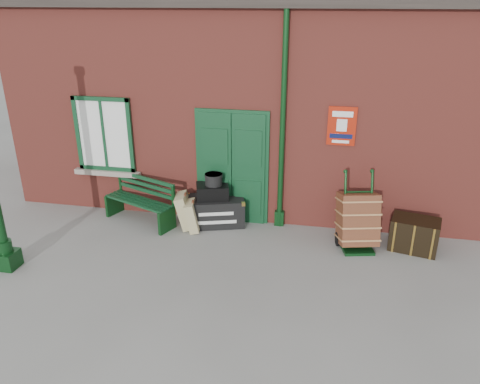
% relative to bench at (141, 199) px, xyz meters
% --- Properties ---
extents(ground, '(80.00, 80.00, 0.00)m').
position_rel_bench_xyz_m(ground, '(2.07, -1.10, -0.47)').
color(ground, gray).
rests_on(ground, ground).
extents(station_building, '(10.30, 4.30, 4.36)m').
position_rel_bench_xyz_m(station_building, '(2.07, 2.39, 1.69)').
color(station_building, '#963B30').
rests_on(station_building, ground).
extents(bench, '(1.57, 1.00, 0.93)m').
position_rel_bench_xyz_m(bench, '(0.00, 0.00, 0.00)').
color(bench, '#103C1F').
rests_on(bench, ground).
extents(houdini_trunk, '(1.24, 0.91, 0.55)m').
position_rel_bench_xyz_m(houdini_trunk, '(1.47, 0.15, -0.19)').
color(houdini_trunk, black).
rests_on(houdini_trunk, ground).
extents(strongbox, '(0.71, 0.60, 0.28)m').
position_rel_bench_xyz_m(strongbox, '(1.42, 0.15, 0.22)').
color(strongbox, black).
rests_on(strongbox, houdini_trunk).
extents(hatbox, '(0.42, 0.42, 0.22)m').
position_rel_bench_xyz_m(hatbox, '(1.45, 0.15, 0.47)').
color(hatbox, black).
rests_on(hatbox, strongbox).
extents(suitcase_back, '(0.41, 0.53, 0.69)m').
position_rel_bench_xyz_m(suitcase_back, '(0.93, -0.10, -0.12)').
color(suitcase_back, tan).
rests_on(suitcase_back, ground).
extents(suitcase_front, '(0.34, 0.47, 0.60)m').
position_rel_bench_xyz_m(suitcase_front, '(1.11, -0.20, -0.17)').
color(suitcase_front, tan).
rests_on(suitcase_front, ground).
extents(porter_trolley, '(0.81, 0.85, 1.37)m').
position_rel_bench_xyz_m(porter_trolley, '(4.17, -0.25, 0.06)').
color(porter_trolley, '#0D3414').
rests_on(porter_trolley, ground).
extents(dark_trunk, '(0.91, 0.70, 0.58)m').
position_rel_bench_xyz_m(dark_trunk, '(5.17, -0.15, -0.18)').
color(dark_trunk, black).
rests_on(dark_trunk, ground).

